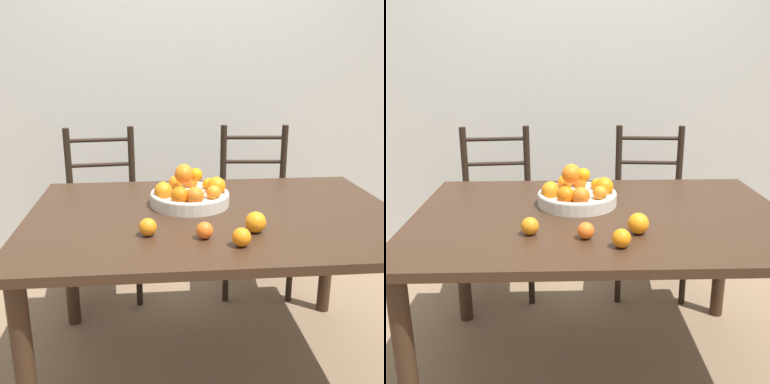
# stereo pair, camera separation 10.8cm
# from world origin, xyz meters

# --- Properties ---
(ground_plane) EXTENTS (12.00, 12.00, 0.00)m
(ground_plane) POSITION_xyz_m (0.00, 0.00, 0.00)
(ground_plane) COLOR #7F664C
(wall_back) EXTENTS (8.00, 0.06, 2.60)m
(wall_back) POSITION_xyz_m (0.00, 1.55, 1.30)
(wall_back) COLOR beige
(wall_back) RESTS_ON ground_plane
(dining_table) EXTENTS (1.57, 1.06, 0.77)m
(dining_table) POSITION_xyz_m (0.00, 0.00, 0.68)
(dining_table) COLOR #382316
(dining_table) RESTS_ON ground_plane
(fruit_bowl) EXTENTS (0.35, 0.35, 0.19)m
(fruit_bowl) POSITION_xyz_m (-0.10, 0.12, 0.83)
(fruit_bowl) COLOR beige
(fruit_bowl) RESTS_ON dining_table
(orange_loose_0) EXTENTS (0.06, 0.06, 0.06)m
(orange_loose_0) POSITION_xyz_m (-0.08, -0.27, 0.81)
(orange_loose_0) COLOR orange
(orange_loose_0) RESTS_ON dining_table
(orange_loose_1) EXTENTS (0.07, 0.07, 0.07)m
(orange_loose_1) POSITION_xyz_m (0.04, -0.35, 0.81)
(orange_loose_1) COLOR orange
(orange_loose_1) RESTS_ON dining_table
(orange_loose_2) EXTENTS (0.07, 0.07, 0.07)m
(orange_loose_2) POSITION_xyz_m (-0.28, -0.23, 0.81)
(orange_loose_2) COLOR orange
(orange_loose_2) RESTS_ON dining_table
(orange_loose_3) EXTENTS (0.08, 0.08, 0.08)m
(orange_loose_3) POSITION_xyz_m (0.12, -0.23, 0.81)
(orange_loose_3) COLOR orange
(orange_loose_3) RESTS_ON dining_table
(chair_left) EXTENTS (0.45, 0.44, 1.00)m
(chair_left) POSITION_xyz_m (-0.56, 0.81, 0.47)
(chair_left) COLOR black
(chair_left) RESTS_ON ground_plane
(chair_right) EXTENTS (0.45, 0.44, 1.00)m
(chair_right) POSITION_xyz_m (0.37, 0.81, 0.47)
(chair_right) COLOR black
(chair_right) RESTS_ON ground_plane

